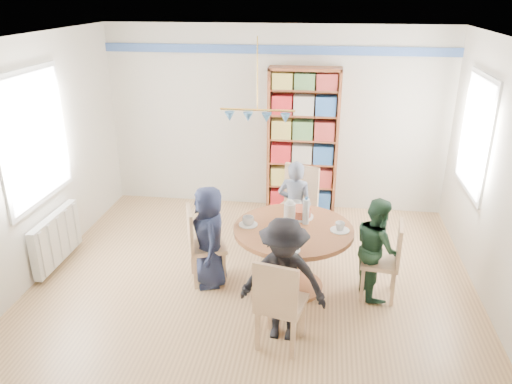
% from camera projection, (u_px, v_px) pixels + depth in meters
% --- Properties ---
extents(ground, '(5.00, 5.00, 0.00)m').
position_uv_depth(ground, '(251.00, 292.00, 5.56)').
color(ground, tan).
extents(room_shell, '(5.00, 5.00, 5.00)m').
position_uv_depth(room_shell, '(239.00, 128.00, 5.76)').
color(room_shell, white).
rests_on(room_shell, ground).
extents(radiator, '(0.12, 1.00, 0.60)m').
position_uv_depth(radiator, '(57.00, 238.00, 6.01)').
color(radiator, silver).
rests_on(radiator, ground).
extents(dining_table, '(1.30, 1.30, 0.75)m').
position_uv_depth(dining_table, '(293.00, 244.00, 5.45)').
color(dining_table, brown).
rests_on(dining_table, ground).
extents(chair_left, '(0.52, 0.52, 0.91)m').
position_uv_depth(chair_left, '(200.00, 242.00, 5.61)').
color(chair_left, tan).
rests_on(chair_left, ground).
extents(chair_right, '(0.44, 0.44, 0.88)m').
position_uv_depth(chair_right, '(388.00, 257.00, 5.32)').
color(chair_right, tan).
rests_on(chair_right, ground).
extents(chair_far, '(0.61, 0.61, 1.06)m').
position_uv_depth(chair_far, '(297.00, 203.00, 6.41)').
color(chair_far, tan).
rests_on(chair_far, ground).
extents(chair_near, '(0.50, 0.50, 0.95)m').
position_uv_depth(chair_near, '(279.00, 301.00, 4.51)').
color(chair_near, tan).
rests_on(chair_near, ground).
extents(person_left, '(0.56, 0.67, 1.18)m').
position_uv_depth(person_left, '(209.00, 237.00, 5.53)').
color(person_left, '#171D34').
rests_on(person_left, ground).
extents(person_right, '(0.56, 0.65, 1.13)m').
position_uv_depth(person_right, '(376.00, 247.00, 5.35)').
color(person_right, '#1B3724').
rests_on(person_right, ground).
extents(person_far, '(0.49, 0.38, 1.22)m').
position_uv_depth(person_far, '(295.00, 207.00, 6.22)').
color(person_far, gray).
rests_on(person_far, ground).
extents(person_near, '(0.84, 0.52, 1.25)m').
position_uv_depth(person_near, '(283.00, 280.00, 4.64)').
color(person_near, black).
rests_on(person_near, ground).
extents(bookshelf, '(1.02, 0.31, 2.14)m').
position_uv_depth(bookshelf, '(303.00, 143.00, 7.25)').
color(bookshelf, brown).
rests_on(bookshelf, ground).
extents(tableware, '(1.19, 1.19, 0.31)m').
position_uv_depth(tableware, '(291.00, 221.00, 5.38)').
color(tableware, white).
rests_on(tableware, dining_table).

